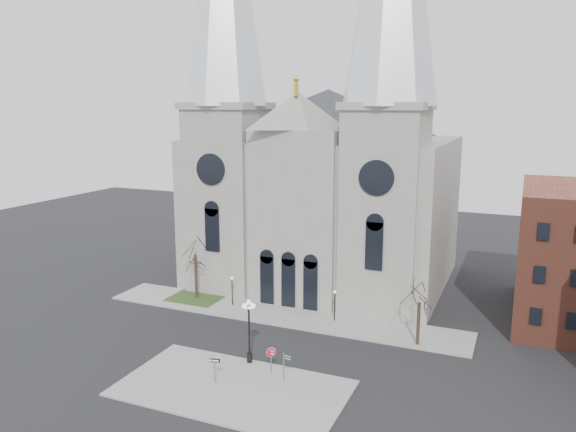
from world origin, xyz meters
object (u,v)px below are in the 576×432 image
at_px(one_way_sign, 215,365).
at_px(street_name_sign, 285,365).
at_px(stop_sign, 271,355).
at_px(globe_lamp, 249,323).

distance_m(one_way_sign, street_name_sign, 5.60).
relative_size(one_way_sign, street_name_sign, 0.87).
bearing_deg(stop_sign, one_way_sign, -158.76).
bearing_deg(one_way_sign, globe_lamp, 64.26).
xyz_separation_m(stop_sign, one_way_sign, (-3.54, -3.15, -0.22)).
bearing_deg(street_name_sign, stop_sign, 160.23).
distance_m(stop_sign, street_name_sign, 1.84).
height_order(stop_sign, street_name_sign, street_name_sign).
bearing_deg(globe_lamp, stop_sign, -24.47).
bearing_deg(globe_lamp, one_way_sign, -101.75).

